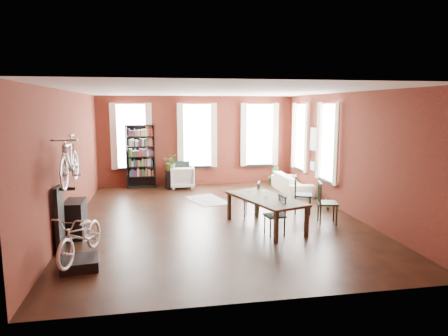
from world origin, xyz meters
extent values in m
plane|color=black|center=(0.00, 0.00, 0.00)|extent=(9.00, 9.00, 0.00)
cube|color=silver|center=(0.00, 0.00, 3.20)|extent=(7.00, 9.00, 0.04)
cube|color=#4B1912|center=(0.00, 4.50, 1.60)|extent=(7.00, 0.04, 3.20)
cube|color=#4B1912|center=(0.00, -4.50, 1.60)|extent=(7.00, 0.04, 3.20)
cube|color=#4B1912|center=(-3.50, 0.00, 1.60)|extent=(0.04, 9.00, 3.20)
cube|color=#4B1912|center=(3.50, 0.00, 1.60)|extent=(0.04, 9.00, 3.20)
cube|color=white|center=(-2.30, 4.47, 1.80)|extent=(1.00, 0.04, 2.20)
cube|color=beige|center=(-2.30, 4.40, 1.80)|extent=(1.40, 0.06, 2.30)
cube|color=white|center=(0.00, 4.47, 1.80)|extent=(1.00, 0.04, 2.20)
cube|color=beige|center=(0.00, 4.40, 1.80)|extent=(1.40, 0.06, 2.30)
cube|color=white|center=(2.30, 4.47, 1.80)|extent=(1.00, 0.04, 2.20)
cube|color=beige|center=(2.30, 4.40, 1.80)|extent=(1.40, 0.06, 2.30)
cube|color=white|center=(3.47, 1.00, 1.80)|extent=(0.04, 1.00, 2.20)
cube|color=beige|center=(3.40, 1.00, 1.80)|extent=(0.06, 1.40, 2.30)
cube|color=white|center=(3.47, 3.20, 1.80)|extent=(0.04, 1.00, 2.20)
cube|color=beige|center=(3.40, 3.20, 1.80)|extent=(0.06, 1.40, 2.30)
cube|color=black|center=(3.46, 2.10, 1.80)|extent=(0.04, 0.55, 0.75)
cube|color=black|center=(3.46, 2.10, 0.95)|extent=(0.04, 0.45, 0.35)
cube|color=#473B2A|center=(1.00, -1.02, 0.37)|extent=(1.61, 2.34, 0.73)
cube|color=#193337|center=(1.06, -1.56, 0.44)|extent=(0.45, 0.45, 0.89)
cube|color=#1C2F1B|center=(0.93, 0.02, 0.45)|extent=(0.54, 0.54, 0.90)
cube|color=#1D2F1C|center=(2.59, -0.93, 0.51)|extent=(0.57, 0.57, 1.02)
cube|color=#193537|center=(2.34, 0.04, 0.51)|extent=(0.60, 0.60, 1.01)
cube|color=black|center=(-2.00, 4.30, 1.10)|extent=(1.00, 0.32, 2.20)
imported|color=silver|center=(-0.60, 3.96, 0.42)|extent=(0.82, 0.77, 0.84)
imported|color=beige|center=(2.95, 2.60, 0.41)|extent=(0.61, 2.08, 0.81)
cube|color=black|center=(0.02, 1.95, 0.01)|extent=(1.35, 1.72, 0.01)
cube|color=black|center=(-2.88, -2.76, 0.09)|extent=(0.70, 0.70, 0.18)
cube|color=black|center=(-3.40, -1.80, 0.65)|extent=(0.16, 0.60, 1.30)
cube|color=black|center=(-3.28, -0.90, 0.40)|extent=(0.40, 0.80, 0.80)
cube|color=black|center=(-1.00, 3.86, 0.32)|extent=(0.38, 0.38, 0.64)
imported|color=#265221|center=(2.70, 3.86, 0.16)|extent=(0.60, 0.81, 0.32)
imported|color=#275722|center=(3.14, 0.21, 0.07)|extent=(0.30, 0.41, 0.13)
imported|color=beige|center=(-2.84, -2.75, 0.97)|extent=(0.76, 0.95, 1.58)
imported|color=#A5A8AD|center=(-3.15, -1.80, 2.13)|extent=(0.47, 1.00, 1.66)
imported|color=#395E25|center=(-0.97, 3.83, 0.87)|extent=(0.66, 0.70, 0.46)
camera|label=1|loc=(-1.54, -9.81, 2.84)|focal=32.00mm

